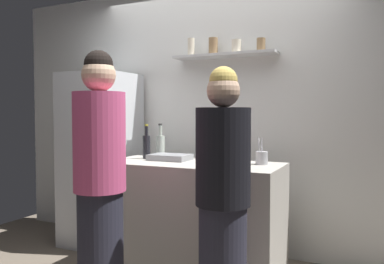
{
  "coord_description": "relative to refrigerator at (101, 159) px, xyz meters",
  "views": [
    {
      "loc": [
        1.39,
        -2.36,
        1.32
      ],
      "look_at": [
        0.05,
        0.53,
        1.18
      ],
      "focal_mm": 36.72,
      "sensor_mm": 36.0,
      "label": 1
    }
  ],
  "objects": [
    {
      "name": "back_wall_assembly",
      "position": [
        1.13,
        0.4,
        0.44
      ],
      "size": [
        4.8,
        0.32,
        2.6
      ],
      "color": "white",
      "rests_on": "ground"
    },
    {
      "name": "refrigerator",
      "position": [
        0.0,
        0.0,
        0.0
      ],
      "size": [
        0.65,
        0.65,
        1.73
      ],
      "color": "silver",
      "rests_on": "ground"
    },
    {
      "name": "counter",
      "position": [
        1.17,
        -0.32,
        -0.4
      ],
      "size": [
        1.45,
        0.65,
        0.93
      ],
      "primitive_type": "cube",
      "color": "#B7B2A8",
      "rests_on": "ground"
    },
    {
      "name": "baking_pan",
      "position": [
        0.93,
        -0.25,
        0.09
      ],
      "size": [
        0.34,
        0.24,
        0.05
      ],
      "primitive_type": "cube",
      "color": "gray",
      "rests_on": "counter"
    },
    {
      "name": "utensil_holder",
      "position": [
        1.72,
        -0.2,
        0.12
      ],
      "size": [
        0.1,
        0.1,
        0.22
      ],
      "color": "#B2B2B7",
      "rests_on": "counter"
    },
    {
      "name": "wine_bottle_pale_glass",
      "position": [
        0.75,
        -0.09,
        0.17
      ],
      "size": [
        0.08,
        0.08,
        0.31
      ],
      "color": "#B2BFB2",
      "rests_on": "counter"
    },
    {
      "name": "wine_bottle_dark_glass",
      "position": [
        0.7,
        -0.25,
        0.18
      ],
      "size": [
        0.07,
        0.07,
        0.31
      ],
      "color": "black",
      "rests_on": "counter"
    },
    {
      "name": "wine_bottle_amber_glass",
      "position": [
        1.4,
        -0.27,
        0.19
      ],
      "size": [
        0.08,
        0.08,
        0.33
      ],
      "color": "#472814",
      "rests_on": "counter"
    },
    {
      "name": "water_bottle_plastic",
      "position": [
        0.53,
        -0.52,
        0.16
      ],
      "size": [
        0.08,
        0.08,
        0.23
      ],
      "color": "silver",
      "rests_on": "counter"
    },
    {
      "name": "person_pink_top",
      "position": [
        0.89,
        -1.15,
        0.0
      ],
      "size": [
        0.34,
        0.34,
        1.74
      ],
      "rotation": [
        0.0,
        0.0,
        0.78
      ],
      "color": "#262633",
      "rests_on": "ground"
    },
    {
      "name": "person_blonde",
      "position": [
        1.68,
        -0.95,
        -0.07
      ],
      "size": [
        0.34,
        0.34,
        1.61
      ],
      "rotation": [
        0.0,
        0.0,
        2.58
      ],
      "color": "#262633",
      "rests_on": "ground"
    }
  ]
}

